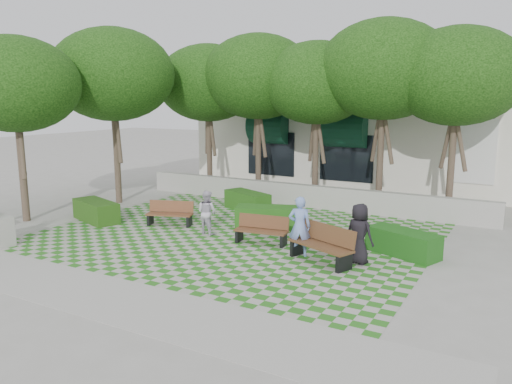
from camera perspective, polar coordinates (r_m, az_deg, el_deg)
The scene contains 17 objects.
ground at distance 15.34m, azimuth -4.40°, elevation -5.88°, with size 90.00×90.00×0.00m, color gray.
lawn at distance 16.14m, azimuth -2.43°, elevation -4.99°, with size 12.00×12.00×0.00m, color #2B721E.
sidewalk_south at distance 11.94m, azimuth -17.24°, elevation -11.23°, with size 16.00×2.00×0.01m, color #9E9B93.
sidewalk_west at distance 20.75m, azimuth -19.61°, elevation -2.09°, with size 2.00×12.00×0.01m, color #9E9B93.
retaining_wall at distance 20.53m, azimuth 5.21°, elevation -0.37°, with size 15.00×0.36×0.90m, color #9E9B93.
bench_east at distance 13.58m, azimuth 7.58°, elevation -6.00°, with size 2.03×1.32×1.01m.
bench_mid at distance 15.19m, azimuth 0.66°, elevation -4.40°, with size 1.68×0.75×0.85m.
bench_west at distance 17.63m, azimuth -9.79°, elevation -2.46°, with size 1.68×1.03×0.84m.
hedge_east at distance 14.71m, azimuth 16.45°, elevation -5.59°, with size 2.03×0.81×0.71m, color #164813.
hedge_midright at distance 17.05m, azimuth 1.28°, elevation -2.88°, with size 2.11×0.84×0.74m, color #1D4F15.
hedge_midleft at distance 19.75m, azimuth -1.00°, elevation -1.02°, with size 2.06×0.82×0.72m, color #1F4E15.
hedge_west at distance 18.85m, azimuth -17.81°, elevation -2.08°, with size 2.11×0.84×0.74m, color #204813.
person_blue at distance 13.95m, azimuth 5.00°, elevation -3.94°, with size 0.62×0.41×1.71m, color #7591D6.
person_dark at distance 13.57m, azimuth 11.70°, elevation -4.69°, with size 0.80×0.52×1.64m, color black.
person_white at distance 16.28m, azimuth -5.62°, elevation -2.32°, with size 0.70×0.54×1.43m, color silver.
tree_row at distance 20.78m, azimuth 0.34°, elevation 12.92°, with size 17.70×13.40×7.41m.
building at distance 27.34m, azimuth 13.92°, elevation 6.48°, with size 18.00×8.92×5.15m.
Camera 1 is at (8.19, -12.21, 4.36)m, focal length 35.00 mm.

